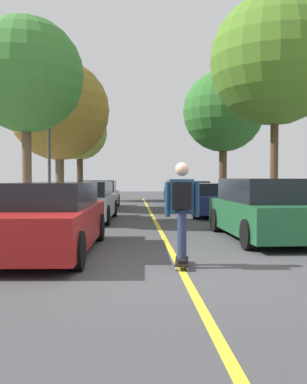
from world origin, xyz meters
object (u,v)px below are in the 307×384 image
(parked_car_right_nearest, at_px, (264,209))
(street_tree_left_near, at_px, (59,111))
(skateboard, at_px, (182,261))
(skateboarder, at_px, (182,205))
(parked_car_left_nearest, at_px, (51,218))
(streetlamp, at_px, (49,136))
(parked_car_right_farthest, at_px, (179,190))
(street_tree_right_nearest, at_px, (275,60))
(parked_car_right_near, at_px, (213,199))
(parked_car_right_far, at_px, (192,194))
(parked_car_left_far, at_px, (99,195))
(street_tree_left_far, at_px, (80,133))
(street_tree_left_nearest, at_px, (26,76))
(parked_car_left_near, at_px, (85,201))
(street_tree_right_near, at_px, (223,112))

(parked_car_right_nearest, distance_m, street_tree_left_near, 12.28)
(skateboard, bearing_deg, skateboarder, -97.21)
(parked_car_left_nearest, xyz_separation_m, streetlamp, (-1.75, 8.96, 2.52))
(parked_car_right_farthest, bearing_deg, street_tree_right_nearest, -83.09)
(parked_car_right_farthest, height_order, skateboard, parked_car_right_farthest)
(parked_car_right_nearest, relative_size, parked_car_right_near, 0.96)
(parked_car_right_near, bearing_deg, parked_car_right_far, 90.00)
(parked_car_left_far, distance_m, parked_car_right_farthest, 9.15)
(skateboard, relative_size, skateboarder, 0.52)
(street_tree_right_nearest, bearing_deg, parked_car_right_nearest, -111.59)
(parked_car_right_near, relative_size, street_tree_left_far, 0.77)
(parked_car_right_near, bearing_deg, street_tree_left_nearest, -155.21)
(parked_car_left_far, distance_m, parked_car_right_near, 6.39)
(parked_car_right_nearest, height_order, street_tree_left_far, street_tree_left_far)
(street_tree_left_nearest, distance_m, street_tree_left_far, 13.67)
(parked_car_right_nearest, height_order, street_tree_left_near, street_tree_left_near)
(parked_car_left_near, bearing_deg, parked_car_right_far, 57.94)
(street_tree_left_near, height_order, streetlamp, street_tree_left_near)
(parked_car_right_near, bearing_deg, parked_car_left_near, -158.86)
(parked_car_right_far, relative_size, skateboard, 4.89)
(parked_car_right_nearest, bearing_deg, skateboard, -127.67)
(parked_car_right_near, xyz_separation_m, street_tree_right_nearest, (1.72, -2.23, 4.91))
(parked_car_left_far, bearing_deg, streetlamp, -117.39)
(parked_car_right_near, relative_size, street_tree_right_nearest, 0.60)
(street_tree_right_nearest, bearing_deg, skateboarder, -118.82)
(parked_car_right_farthest, distance_m, skateboard, 21.71)
(street_tree_left_near, distance_m, street_tree_right_nearest, 9.88)
(parked_car_left_near, distance_m, parked_car_left_far, 6.04)
(parked_car_right_far, height_order, street_tree_left_far, street_tree_left_far)
(skateboarder, bearing_deg, parked_car_left_nearest, 148.34)
(parked_car_right_far, height_order, street_tree_right_nearest, street_tree_right_nearest)
(streetlamp, height_order, skateboarder, streetlamp)
(parked_car_right_farthest, relative_size, street_tree_left_far, 0.67)
(parked_car_left_near, distance_m, street_tree_right_near, 11.18)
(parked_car_left_far, bearing_deg, skateboarder, -79.92)
(street_tree_left_nearest, xyz_separation_m, streetlamp, (-0.03, 3.82, -1.52))
(parked_car_right_far, relative_size, parked_car_right_farthest, 1.04)
(street_tree_left_nearest, bearing_deg, skateboarder, -57.88)
(street_tree_left_nearest, bearing_deg, street_tree_left_far, 90.00)
(street_tree_right_nearest, height_order, street_tree_right_near, street_tree_right_nearest)
(parked_car_left_nearest, height_order, streetlamp, streetlamp)
(parked_car_left_far, distance_m, skateboard, 14.05)
(parked_car_right_nearest, height_order, street_tree_right_nearest, street_tree_right_nearest)
(parked_car_right_farthest, distance_m, street_tree_left_far, 7.65)
(street_tree_left_near, distance_m, street_tree_left_far, 7.56)
(parked_car_left_far, relative_size, parked_car_right_far, 1.10)
(parked_car_right_near, bearing_deg, street_tree_left_far, 121.69)
(street_tree_right_nearest, xyz_separation_m, street_tree_right_near, (0.00, 8.28, -0.48))
(parked_car_right_near, bearing_deg, street_tree_right_near, 74.16)
(parked_car_right_near, xyz_separation_m, street_tree_right_near, (1.72, 6.05, 4.43))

